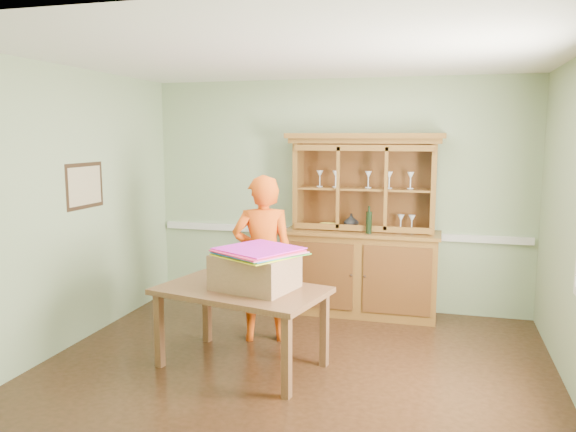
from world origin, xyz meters
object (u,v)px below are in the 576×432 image
(china_hutch, at_px, (362,251))
(cardboard_box, at_px, (255,271))
(dining_table, at_px, (241,297))
(person, at_px, (263,259))

(china_hutch, relative_size, cardboard_box, 3.16)
(cardboard_box, bearing_deg, china_hutch, 68.76)
(china_hutch, bearing_deg, cardboard_box, -111.24)
(dining_table, distance_m, cardboard_box, 0.27)
(china_hutch, bearing_deg, person, -126.72)
(dining_table, distance_m, person, 0.72)
(china_hutch, relative_size, person, 1.24)
(china_hutch, xyz_separation_m, dining_table, (-0.81, -1.80, -0.10))
(china_hutch, distance_m, dining_table, 1.98)
(china_hutch, xyz_separation_m, cardboard_box, (-0.69, -1.78, 0.14))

